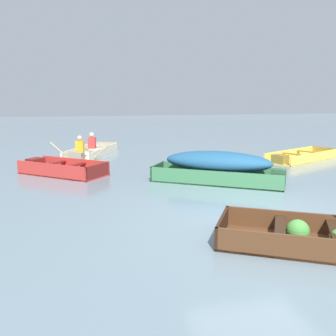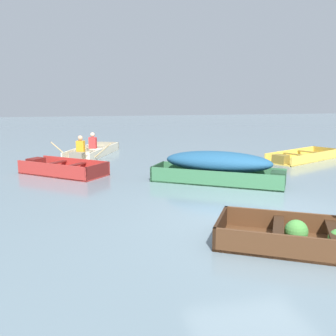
% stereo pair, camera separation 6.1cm
% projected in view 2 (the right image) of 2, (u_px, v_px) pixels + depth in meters
% --- Properties ---
extents(ground_plane, '(80.00, 80.00, 0.00)m').
position_uv_depth(ground_plane, '(263.00, 218.00, 7.04)').
color(ground_plane, slate).
extents(dinghy_dark_varnish_foreground, '(2.87, 2.36, 0.40)m').
position_uv_depth(dinghy_dark_varnish_foreground, '(314.00, 239.00, 5.62)').
color(dinghy_dark_varnish_foreground, '#4C2D19').
rests_on(dinghy_dark_varnish_foreground, ground).
extents(skiff_green_near_moored, '(3.44, 2.71, 0.85)m').
position_uv_depth(skiff_green_near_moored, '(219.00, 165.00, 9.84)').
color(skiff_green_near_moored, '#387047').
rests_on(skiff_green_near_moored, ground).
extents(skiff_yellow_mid_moored, '(3.32, 2.35, 0.32)m').
position_uv_depth(skiff_yellow_mid_moored, '(301.00, 157.00, 13.46)').
color(skiff_yellow_mid_moored, '#E5BC47').
rests_on(skiff_yellow_mid_moored, ground).
extents(skiff_red_far_moored, '(2.64, 2.49, 0.40)m').
position_uv_depth(skiff_red_far_moored, '(60.00, 169.00, 11.07)').
color(skiff_red_far_moored, '#AD2D28').
rests_on(skiff_red_far_moored, ground).
extents(rowboat_cream_with_crew, '(2.71, 3.60, 0.89)m').
position_uv_depth(rowboat_cream_with_crew, '(91.00, 152.00, 14.47)').
color(rowboat_cream_with_crew, beige).
rests_on(rowboat_cream_with_crew, ground).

